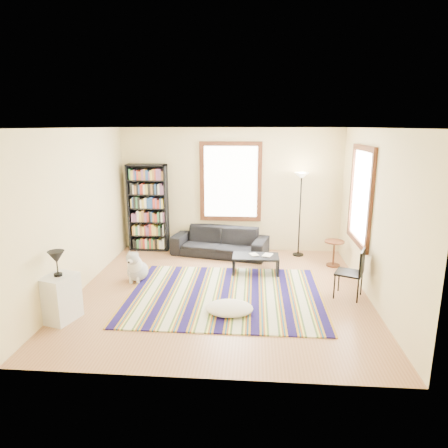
# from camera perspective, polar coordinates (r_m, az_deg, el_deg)

# --- Properties ---
(floor) EXTENTS (5.00, 5.00, 0.10)m
(floor) POSITION_cam_1_polar(r_m,az_deg,el_deg) (7.14, -0.31, -9.97)
(floor) COLOR #A7754C
(floor) RESTS_ON ground
(ceiling) EXTENTS (5.00, 5.00, 0.10)m
(ceiling) POSITION_cam_1_polar(r_m,az_deg,el_deg) (6.53, -0.35, 14.00)
(ceiling) COLOR white
(ceiling) RESTS_ON floor
(wall_back) EXTENTS (5.00, 0.10, 2.80)m
(wall_back) POSITION_cam_1_polar(r_m,az_deg,el_deg) (9.19, 0.98, 4.87)
(wall_back) COLOR beige
(wall_back) RESTS_ON floor
(wall_front) EXTENTS (5.00, 0.10, 2.80)m
(wall_front) POSITION_cam_1_polar(r_m,az_deg,el_deg) (4.24, -3.17, -5.91)
(wall_front) COLOR beige
(wall_front) RESTS_ON floor
(wall_left) EXTENTS (0.10, 5.00, 2.80)m
(wall_left) POSITION_cam_1_polar(r_m,az_deg,el_deg) (7.34, -20.58, 1.71)
(wall_left) COLOR beige
(wall_left) RESTS_ON floor
(wall_right) EXTENTS (0.10, 5.00, 2.80)m
(wall_right) POSITION_cam_1_polar(r_m,az_deg,el_deg) (6.96, 21.09, 1.03)
(wall_right) COLOR beige
(wall_right) RESTS_ON floor
(window_back) EXTENTS (1.20, 0.06, 1.60)m
(window_back) POSITION_cam_1_polar(r_m,az_deg,el_deg) (9.08, 0.96, 6.04)
(window_back) COLOR white
(window_back) RESTS_ON wall_back
(window_right) EXTENTS (0.06, 1.20, 1.60)m
(window_right) POSITION_cam_1_polar(r_m,az_deg,el_deg) (7.66, 18.98, 3.83)
(window_right) COLOR white
(window_right) RESTS_ON wall_right
(rug) EXTENTS (3.30, 2.64, 0.02)m
(rug) POSITION_cam_1_polar(r_m,az_deg,el_deg) (6.95, 0.13, -10.10)
(rug) COLOR #150D45
(rug) RESTS_ON floor
(sofa) EXTENTS (2.24, 1.25, 0.62)m
(sofa) POSITION_cam_1_polar(r_m,az_deg,el_deg) (8.95, -0.59, -2.53)
(sofa) COLOR black
(sofa) RESTS_ON floor
(bookshelf) EXTENTS (0.90, 0.30, 2.00)m
(bookshelf) POSITION_cam_1_polar(r_m,az_deg,el_deg) (9.34, -10.79, 2.28)
(bookshelf) COLOR black
(bookshelf) RESTS_ON floor
(coffee_table) EXTENTS (0.95, 0.59, 0.36)m
(coffee_table) POSITION_cam_1_polar(r_m,az_deg,el_deg) (7.92, 4.53, -5.76)
(coffee_table) COLOR black
(coffee_table) RESTS_ON floor
(book_a) EXTENTS (0.23, 0.21, 0.02)m
(book_a) POSITION_cam_1_polar(r_m,az_deg,el_deg) (7.86, 3.83, -4.45)
(book_a) COLOR beige
(book_a) RESTS_ON coffee_table
(book_b) EXTENTS (0.23, 0.27, 0.02)m
(book_b) POSITION_cam_1_polar(r_m,az_deg,el_deg) (7.91, 5.65, -4.37)
(book_b) COLOR beige
(book_b) RESTS_ON coffee_table
(floor_cushion) EXTENTS (0.75, 0.57, 0.19)m
(floor_cushion) POSITION_cam_1_polar(r_m,az_deg,el_deg) (6.30, 0.76, -11.92)
(floor_cushion) COLOR beige
(floor_cushion) RESTS_ON floor
(floor_lamp) EXTENTS (0.36, 0.36, 1.86)m
(floor_lamp) POSITION_cam_1_polar(r_m,az_deg,el_deg) (8.92, 10.78, 1.29)
(floor_lamp) COLOR black
(floor_lamp) RESTS_ON floor
(side_table) EXTENTS (0.52, 0.52, 0.54)m
(side_table) POSITION_cam_1_polar(r_m,az_deg,el_deg) (8.56, 15.41, -4.08)
(side_table) COLOR #4F2213
(side_table) RESTS_ON floor
(folding_chair) EXTENTS (0.54, 0.53, 0.86)m
(folding_chair) POSITION_cam_1_polar(r_m,az_deg,el_deg) (7.07, 17.42, -6.69)
(folding_chair) COLOR black
(folding_chair) RESTS_ON floor
(white_cabinet) EXTENTS (0.51, 0.59, 0.70)m
(white_cabinet) POSITION_cam_1_polar(r_m,az_deg,el_deg) (6.48, -22.31, -9.76)
(white_cabinet) COLOR silver
(white_cabinet) RESTS_ON floor
(table_lamp) EXTENTS (0.28, 0.28, 0.38)m
(table_lamp) POSITION_cam_1_polar(r_m,az_deg,el_deg) (6.30, -22.76, -5.24)
(table_lamp) COLOR black
(table_lamp) RESTS_ON white_cabinet
(dog) EXTENTS (0.50, 0.65, 0.61)m
(dog) POSITION_cam_1_polar(r_m,az_deg,el_deg) (7.68, -12.26, -5.70)
(dog) COLOR silver
(dog) RESTS_ON floor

